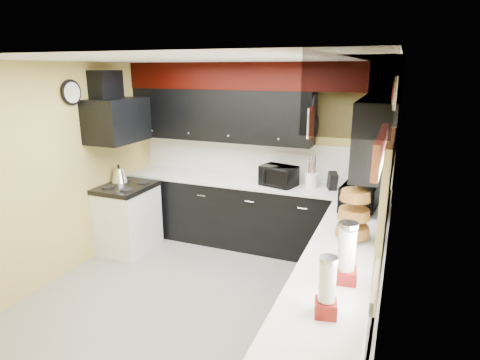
# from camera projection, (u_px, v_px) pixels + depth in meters

# --- Properties ---
(ground) EXTENTS (3.60, 3.60, 0.00)m
(ground) POSITION_uv_depth(u_px,v_px,m) (202.00, 298.00, 4.37)
(ground) COLOR gray
(ground) RESTS_ON ground
(wall_back) EXTENTS (3.60, 0.06, 2.50)m
(wall_back) POSITION_uv_depth(u_px,v_px,m) (258.00, 155.00, 5.64)
(wall_back) COLOR #E0C666
(wall_back) RESTS_ON ground
(wall_right) EXTENTS (0.06, 3.60, 2.50)m
(wall_right) POSITION_uv_depth(u_px,v_px,m) (388.00, 212.00, 3.39)
(wall_right) COLOR #E0C666
(wall_right) RESTS_ON ground
(wall_left) EXTENTS (0.06, 3.60, 2.50)m
(wall_left) POSITION_uv_depth(u_px,v_px,m) (62.00, 172.00, 4.68)
(wall_left) COLOR #E0C666
(wall_left) RESTS_ON ground
(ceiling) EXTENTS (3.60, 3.60, 0.06)m
(ceiling) POSITION_uv_depth(u_px,v_px,m) (195.00, 59.00, 3.70)
(ceiling) COLOR white
(ceiling) RESTS_ON wall_back
(cab_back) EXTENTS (3.60, 0.60, 0.90)m
(cab_back) POSITION_uv_depth(u_px,v_px,m) (250.00, 215.00, 5.59)
(cab_back) COLOR black
(cab_back) RESTS_ON ground
(cab_right) EXTENTS (0.60, 3.00, 0.90)m
(cab_right) POSITION_uv_depth(u_px,v_px,m) (340.00, 306.00, 3.44)
(cab_right) COLOR black
(cab_right) RESTS_ON ground
(counter_back) EXTENTS (3.62, 0.64, 0.04)m
(counter_back) POSITION_uv_depth(u_px,v_px,m) (251.00, 182.00, 5.47)
(counter_back) COLOR white
(counter_back) RESTS_ON cab_back
(counter_right) EXTENTS (0.64, 3.02, 0.04)m
(counter_right) POSITION_uv_depth(u_px,v_px,m) (344.00, 256.00, 3.32)
(counter_right) COLOR white
(counter_right) RESTS_ON cab_right
(splash_back) EXTENTS (3.60, 0.02, 0.50)m
(splash_back) POSITION_uv_depth(u_px,v_px,m) (258.00, 159.00, 5.65)
(splash_back) COLOR white
(splash_back) RESTS_ON counter_back
(splash_right) EXTENTS (0.02, 3.60, 0.50)m
(splash_right) POSITION_uv_depth(u_px,v_px,m) (386.00, 218.00, 3.41)
(splash_right) COLOR white
(splash_right) RESTS_ON counter_right
(upper_back) EXTENTS (2.60, 0.35, 0.70)m
(upper_back) POSITION_uv_depth(u_px,v_px,m) (220.00, 115.00, 5.52)
(upper_back) COLOR black
(upper_back) RESTS_ON wall_back
(upper_right) EXTENTS (0.35, 1.80, 0.70)m
(upper_right) POSITION_uv_depth(u_px,v_px,m) (379.00, 131.00, 4.11)
(upper_right) COLOR black
(upper_right) RESTS_ON wall_right
(soffit_back) EXTENTS (3.60, 0.36, 0.35)m
(soffit_back) POSITION_uv_depth(u_px,v_px,m) (255.00, 76.00, 5.20)
(soffit_back) COLOR black
(soffit_back) RESTS_ON wall_back
(soffit_right) EXTENTS (0.36, 3.24, 0.35)m
(soffit_right) POSITION_uv_depth(u_px,v_px,m) (376.00, 82.00, 3.00)
(soffit_right) COLOR black
(soffit_right) RESTS_ON wall_right
(stove) EXTENTS (0.60, 0.75, 0.86)m
(stove) POSITION_uv_depth(u_px,v_px,m) (128.00, 220.00, 5.47)
(stove) COLOR white
(stove) RESTS_ON ground
(cooktop) EXTENTS (0.62, 0.77, 0.06)m
(cooktop) POSITION_uv_depth(u_px,v_px,m) (126.00, 187.00, 5.34)
(cooktop) COLOR black
(cooktop) RESTS_ON stove
(hood) EXTENTS (0.50, 0.78, 0.55)m
(hood) POSITION_uv_depth(u_px,v_px,m) (117.00, 120.00, 5.12)
(hood) COLOR black
(hood) RESTS_ON wall_left
(hood_duct) EXTENTS (0.24, 0.40, 0.40)m
(hood_duct) POSITION_uv_depth(u_px,v_px,m) (106.00, 86.00, 5.06)
(hood_duct) COLOR black
(hood_duct) RESTS_ON wall_left
(window) EXTENTS (0.03, 0.86, 0.96)m
(window) POSITION_uv_depth(u_px,v_px,m) (384.00, 212.00, 2.51)
(window) COLOR white
(window) RESTS_ON wall_right
(valance) EXTENTS (0.04, 0.88, 0.20)m
(valance) POSITION_uv_depth(u_px,v_px,m) (381.00, 149.00, 2.42)
(valance) COLOR red
(valance) RESTS_ON wall_right
(pan_top) EXTENTS (0.03, 0.22, 0.40)m
(pan_top) POSITION_uv_depth(u_px,v_px,m) (315.00, 104.00, 4.92)
(pan_top) COLOR black
(pan_top) RESTS_ON upper_back
(pan_mid) EXTENTS (0.03, 0.28, 0.46)m
(pan_mid) POSITION_uv_depth(u_px,v_px,m) (312.00, 125.00, 4.88)
(pan_mid) COLOR black
(pan_mid) RESTS_ON upper_back
(pan_low) EXTENTS (0.03, 0.24, 0.42)m
(pan_low) POSITION_uv_depth(u_px,v_px,m) (316.00, 125.00, 5.12)
(pan_low) COLOR black
(pan_low) RESTS_ON upper_back
(cut_board) EXTENTS (0.03, 0.26, 0.35)m
(cut_board) POSITION_uv_depth(u_px,v_px,m) (311.00, 123.00, 4.75)
(cut_board) COLOR white
(cut_board) RESTS_ON upper_back
(baskets) EXTENTS (0.27, 0.27, 0.50)m
(baskets) POSITION_uv_depth(u_px,v_px,m) (354.00, 213.00, 3.55)
(baskets) COLOR brown
(baskets) RESTS_ON upper_right
(clock) EXTENTS (0.03, 0.30, 0.30)m
(clock) POSITION_uv_depth(u_px,v_px,m) (71.00, 93.00, 4.66)
(clock) COLOR black
(clock) RESTS_ON wall_left
(deco_plate) EXTENTS (0.03, 0.24, 0.24)m
(deco_plate) POSITION_uv_depth(u_px,v_px,m) (395.00, 93.00, 2.82)
(deco_plate) COLOR white
(deco_plate) RESTS_ON wall_right
(toaster_oven) EXTENTS (0.53, 0.47, 0.26)m
(toaster_oven) POSITION_uv_depth(u_px,v_px,m) (278.00, 176.00, 5.22)
(toaster_oven) COLOR black
(toaster_oven) RESTS_ON counter_back
(microwave) EXTENTS (0.39, 0.54, 0.28)m
(microwave) POSITION_uv_depth(u_px,v_px,m) (359.00, 197.00, 4.31)
(microwave) COLOR black
(microwave) RESTS_ON counter_right
(utensil_crock) EXTENTS (0.22, 0.22, 0.18)m
(utensil_crock) POSITION_uv_depth(u_px,v_px,m) (311.00, 180.00, 5.17)
(utensil_crock) COLOR white
(utensil_crock) RESTS_ON counter_back
(knife_block) EXTENTS (0.15, 0.17, 0.23)m
(knife_block) POSITION_uv_depth(u_px,v_px,m) (332.00, 181.00, 5.03)
(knife_block) COLOR black
(knife_block) RESTS_ON counter_back
(kettle) EXTENTS (0.27, 0.27, 0.20)m
(kettle) POSITION_uv_depth(u_px,v_px,m) (119.00, 175.00, 5.47)
(kettle) COLOR silver
(kettle) RESTS_ON cooktop
(dispenser_a) EXTENTS (0.18, 0.18, 0.44)m
(dispenser_a) POSITION_uv_depth(u_px,v_px,m) (346.00, 254.00, 2.83)
(dispenser_a) COLOR #5D0C13
(dispenser_a) RESTS_ON counter_right
(dispenser_b) EXTENTS (0.16, 0.16, 0.36)m
(dispenser_b) POSITION_uv_depth(u_px,v_px,m) (327.00, 289.00, 2.44)
(dispenser_b) COLOR #6B0B00
(dispenser_b) RESTS_ON counter_right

